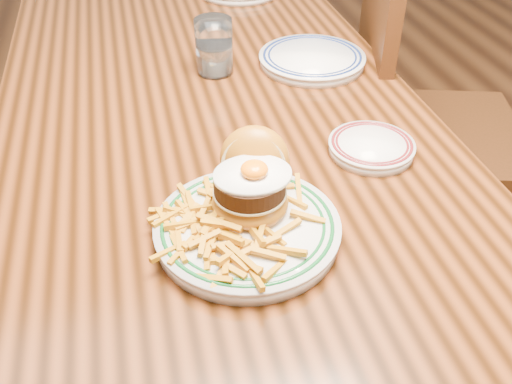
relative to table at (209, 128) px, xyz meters
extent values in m
plane|color=black|center=(0.00, 0.00, -0.66)|extent=(6.00, 6.00, 0.00)
cube|color=black|center=(0.00, 0.00, 0.06)|extent=(0.85, 1.60, 0.05)
cylinder|color=black|center=(-0.36, 0.74, -0.31)|extent=(0.07, 0.07, 0.70)
cylinder|color=black|center=(0.36, 0.74, -0.31)|extent=(0.07, 0.07, 0.70)
cube|color=#3C1C0C|center=(0.66, 0.12, -0.19)|extent=(0.57, 0.57, 0.04)
cube|color=#3C1C0C|center=(0.46, 0.18, 0.07)|extent=(0.17, 0.45, 0.49)
cylinder|color=#3C1C0C|center=(0.90, 0.25, -0.44)|extent=(0.04, 0.04, 0.45)
cylinder|color=#3C1C0C|center=(0.53, 0.37, -0.44)|extent=(0.04, 0.04, 0.45)
cylinder|color=#3C1C0C|center=(0.79, -0.12, -0.44)|extent=(0.04, 0.04, 0.45)
cylinder|color=#3C1C0C|center=(0.41, -0.01, -0.44)|extent=(0.04, 0.04, 0.45)
cylinder|color=silver|center=(-0.02, -0.46, 0.10)|extent=(0.27, 0.27, 0.02)
cylinder|color=silver|center=(-0.02, -0.46, 0.11)|extent=(0.27, 0.27, 0.01)
torus|color=#0D4C1D|center=(-0.02, -0.46, 0.11)|extent=(0.25, 0.25, 0.01)
torus|color=#0D4C1D|center=(-0.02, -0.46, 0.11)|extent=(0.23, 0.23, 0.01)
ellipsoid|color=#A06514|center=(0.00, -0.43, 0.13)|extent=(0.11, 0.11, 0.05)
cylinder|color=#CEBA81|center=(0.00, -0.43, 0.15)|extent=(0.11, 0.11, 0.00)
cylinder|color=black|center=(0.00, -0.43, 0.16)|extent=(0.11, 0.11, 0.03)
ellipsoid|color=white|center=(0.00, -0.43, 0.18)|extent=(0.11, 0.09, 0.01)
ellipsoid|color=#FF6F05|center=(0.00, -0.43, 0.19)|extent=(0.04, 0.04, 0.02)
ellipsoid|color=#A06514|center=(0.02, -0.37, 0.16)|extent=(0.13, 0.12, 0.12)
cylinder|color=#CEBA81|center=(0.01, -0.38, 0.16)|extent=(0.11, 0.07, 0.10)
cylinder|color=silver|center=(0.25, -0.29, 0.10)|extent=(0.15, 0.15, 0.02)
cylinder|color=silver|center=(0.25, -0.29, 0.11)|extent=(0.15, 0.15, 0.01)
torus|color=#5D1518|center=(0.25, -0.29, 0.11)|extent=(0.14, 0.14, 0.01)
torus|color=#5D1518|center=(0.25, -0.29, 0.11)|extent=(0.13, 0.13, 0.00)
cube|color=silver|center=(0.26, -0.28, 0.11)|extent=(0.07, 0.08, 0.00)
cylinder|color=silver|center=(0.25, 0.07, 0.10)|extent=(0.24, 0.24, 0.02)
cylinder|color=silver|center=(0.25, 0.07, 0.11)|extent=(0.24, 0.24, 0.01)
torus|color=#101F52|center=(0.25, 0.07, 0.11)|extent=(0.22, 0.22, 0.01)
torus|color=#101F52|center=(0.25, 0.07, 0.11)|extent=(0.20, 0.20, 0.01)
cylinder|color=white|center=(0.03, 0.09, 0.15)|extent=(0.08, 0.08, 0.12)
cylinder|color=silver|center=(0.03, 0.09, 0.12)|extent=(0.07, 0.07, 0.06)
camera|label=1|loc=(-0.15, -1.07, 0.66)|focal=40.00mm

